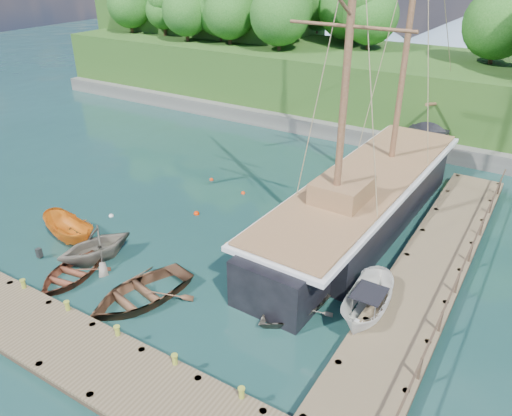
% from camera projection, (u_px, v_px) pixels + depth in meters
% --- Properties ---
extents(ground, '(160.00, 160.00, 0.00)m').
position_uv_depth(ground, '(165.00, 271.00, 25.25)').
color(ground, '#14322C').
rests_on(ground, ground).
extents(dock_near, '(20.00, 3.20, 1.10)m').
position_uv_depth(dock_near, '(92.00, 359.00, 19.22)').
color(dock_near, brown).
rests_on(dock_near, ground).
extents(dock_east, '(3.20, 24.00, 1.10)m').
position_uv_depth(dock_east, '(432.00, 265.00, 24.96)').
color(dock_east, brown).
rests_on(dock_east, ground).
extents(bollard_0, '(0.26, 0.26, 0.45)m').
position_uv_depth(bollard_0, '(27.00, 298.00, 23.28)').
color(bollard_0, olive).
rests_on(bollard_0, ground).
extents(bollard_1, '(0.26, 0.26, 0.45)m').
position_uv_depth(bollard_1, '(70.00, 321.00, 21.88)').
color(bollard_1, olive).
rests_on(bollard_1, ground).
extents(bollard_2, '(0.26, 0.26, 0.45)m').
position_uv_depth(bollard_2, '(120.00, 346.00, 20.48)').
color(bollard_2, olive).
rests_on(bollard_2, ground).
extents(bollard_3, '(0.26, 0.26, 0.45)m').
position_uv_depth(bollard_3, '(176.00, 375.00, 19.08)').
color(bollard_3, olive).
rests_on(bollard_3, ground).
extents(bollard_4, '(0.26, 0.26, 0.45)m').
position_uv_depth(bollard_4, '(242.00, 409.00, 17.68)').
color(bollard_4, olive).
rests_on(bollard_4, ground).
extents(rowboat_0, '(3.45, 4.40, 0.83)m').
position_uv_depth(rowboat_0, '(71.00, 278.00, 24.68)').
color(rowboat_0, brown).
rests_on(rowboat_0, ground).
extents(rowboat_1, '(4.44, 4.79, 2.08)m').
position_uv_depth(rowboat_1, '(97.00, 260.00, 26.10)').
color(rowboat_1, '#6F685A').
rests_on(rowboat_1, ground).
extents(rowboat_2, '(4.75, 5.81, 1.05)m').
position_uv_depth(rowboat_2, '(141.00, 300.00, 23.16)').
color(rowboat_2, brown).
rests_on(rowboat_2, ground).
extents(rowboat_3, '(3.88, 4.55, 0.80)m').
position_uv_depth(rowboat_3, '(291.00, 313.00, 22.33)').
color(rowboat_3, '#676157').
rests_on(rowboat_3, ground).
extents(motorboat_orange, '(4.60, 2.48, 1.68)m').
position_uv_depth(motorboat_orange, '(72.00, 242.00, 27.70)').
color(motorboat_orange, orange).
rests_on(motorboat_orange, ground).
extents(cabin_boat_white, '(2.04, 4.74, 1.79)m').
position_uv_depth(cabin_boat_white, '(366.00, 319.00, 21.98)').
color(cabin_boat_white, white).
rests_on(cabin_boat_white, ground).
extents(schooner, '(5.99, 28.32, 20.89)m').
position_uv_depth(schooner, '(363.00, 202.00, 29.46)').
color(schooner, black).
rests_on(schooner, ground).
extents(mooring_buoy_0, '(0.30, 0.30, 0.30)m').
position_uv_depth(mooring_buoy_0, '(111.00, 216.00, 30.34)').
color(mooring_buoy_0, silver).
rests_on(mooring_buoy_0, ground).
extents(mooring_buoy_1, '(0.36, 0.36, 0.36)m').
position_uv_depth(mooring_buoy_1, '(196.00, 214.00, 30.60)').
color(mooring_buoy_1, red).
rests_on(mooring_buoy_1, ground).
extents(mooring_buoy_2, '(0.35, 0.35, 0.35)m').
position_uv_depth(mooring_buoy_2, '(228.00, 245.00, 27.38)').
color(mooring_buoy_2, '#DC6502').
rests_on(mooring_buoy_2, ground).
extents(mooring_buoy_3, '(0.31, 0.31, 0.31)m').
position_uv_depth(mooring_buoy_3, '(269.00, 226.00, 29.26)').
color(mooring_buoy_3, white).
rests_on(mooring_buoy_3, ground).
extents(mooring_buoy_4, '(0.27, 0.27, 0.27)m').
position_uv_depth(mooring_buoy_4, '(211.00, 180.00, 35.07)').
color(mooring_buoy_4, red).
rests_on(mooring_buoy_4, ground).
extents(mooring_buoy_5, '(0.28, 0.28, 0.28)m').
position_uv_depth(mooring_buoy_5, '(243.00, 193.00, 33.16)').
color(mooring_buoy_5, '#F5390B').
rests_on(mooring_buoy_5, ground).
extents(headland, '(51.00, 19.31, 12.90)m').
position_uv_depth(headland, '(265.00, 44.00, 52.30)').
color(headland, '#474744').
rests_on(headland, ground).
extents(distant_ridge, '(117.00, 40.00, 10.00)m').
position_uv_depth(distant_ridge, '(498.00, 24.00, 73.93)').
color(distant_ridge, '#728CA5').
rests_on(distant_ridge, ground).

